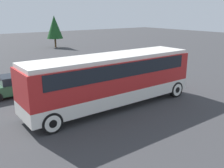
{
  "coord_description": "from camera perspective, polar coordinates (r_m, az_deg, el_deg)",
  "views": [
    {
      "loc": [
        -8.51,
        -11.51,
        5.55
      ],
      "look_at": [
        0.0,
        0.0,
        1.42
      ],
      "focal_mm": 40.0,
      "sensor_mm": 36.0,
      "label": 1
    }
  ],
  "objects": [
    {
      "name": "tree_center",
      "position": [
        42.0,
        -13.02,
        12.55
      ],
      "size": [
        2.55,
        2.55,
        5.06
      ],
      "color": "brown",
      "rests_on": "ground_plane"
    },
    {
      "name": "parked_car_near",
      "position": [
        23.18,
        1.34,
        4.03
      ],
      "size": [
        4.58,
        1.9,
        1.42
      ],
      "color": "maroon",
      "rests_on": "ground_plane"
    },
    {
      "name": "parked_car_mid",
      "position": [
        18.53,
        -20.52,
        -0.12
      ],
      "size": [
        4.19,
        1.88,
        1.42
      ],
      "color": "#2D5638",
      "rests_on": "ground_plane"
    },
    {
      "name": "tour_bus",
      "position": [
        14.83,
        0.3,
        1.85
      ],
      "size": [
        10.79,
        2.6,
        3.16
      ],
      "color": "silver",
      "rests_on": "ground_plane"
    },
    {
      "name": "ground_plane",
      "position": [
        15.36,
        0.0,
        -5.1
      ],
      "size": [
        120.0,
        120.0,
        0.0
      ],
      "primitive_type": "plane",
      "color": "#38383A"
    }
  ]
}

